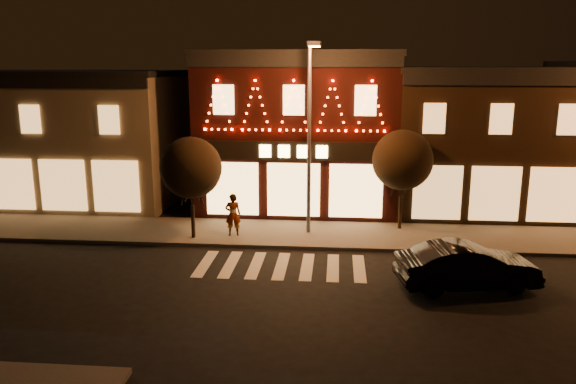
# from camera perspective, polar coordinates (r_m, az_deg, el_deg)

# --- Properties ---
(ground) EXTENTS (120.00, 120.00, 0.00)m
(ground) POSITION_cam_1_polar(r_m,az_deg,el_deg) (18.21, -1.97, -11.93)
(ground) COLOR black
(ground) RESTS_ON ground
(sidewalk_far) EXTENTS (44.00, 4.00, 0.15)m
(sidewalk_far) POSITION_cam_1_polar(r_m,az_deg,el_deg) (25.55, 4.70, -4.38)
(sidewalk_far) COLOR #47423D
(sidewalk_far) RESTS_ON ground
(building_left) EXTENTS (12.20, 8.28, 7.30)m
(building_left) POSITION_cam_1_polar(r_m,az_deg,el_deg) (34.16, -21.24, 5.34)
(building_left) COLOR #7B6E57
(building_left) RESTS_ON ground
(building_pulp) EXTENTS (10.20, 8.34, 8.30)m
(building_pulp) POSITION_cam_1_polar(r_m,az_deg,el_deg) (30.64, 1.18, 6.39)
(building_pulp) COLOR black
(building_pulp) RESTS_ON ground
(building_right_a) EXTENTS (9.20, 8.28, 7.50)m
(building_right_a) POSITION_cam_1_polar(r_m,az_deg,el_deg) (31.52, 18.75, 5.15)
(building_right_a) COLOR #301F11
(building_right_a) RESTS_ON ground
(streetlamp_mid) EXTENTS (0.63, 1.94, 8.45)m
(streetlamp_mid) POSITION_cam_1_polar(r_m,az_deg,el_deg) (24.41, 2.24, 6.93)
(streetlamp_mid) COLOR #59595E
(streetlamp_mid) RESTS_ON sidewalk_far
(tree_left) EXTENTS (2.67, 2.67, 4.47)m
(tree_left) POSITION_cam_1_polar(r_m,az_deg,el_deg) (24.51, -9.86, 2.45)
(tree_left) COLOR black
(tree_left) RESTS_ON sidewalk_far
(tree_right) EXTENTS (2.76, 2.76, 4.61)m
(tree_right) POSITION_cam_1_polar(r_m,az_deg,el_deg) (26.00, 11.59, 3.20)
(tree_right) COLOR black
(tree_right) RESTS_ON sidewalk_far
(dark_sedan) EXTENTS (5.07, 2.54, 1.59)m
(dark_sedan) POSITION_cam_1_polar(r_m,az_deg,el_deg) (20.54, 17.79, -7.22)
(dark_sedan) COLOR black
(dark_sedan) RESTS_ON ground
(pedestrian) EXTENTS (0.77, 0.57, 1.91)m
(pedestrian) POSITION_cam_1_polar(r_m,az_deg,el_deg) (25.04, -5.63, -2.29)
(pedestrian) COLOR gray
(pedestrian) RESTS_ON sidewalk_far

